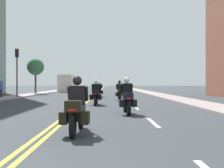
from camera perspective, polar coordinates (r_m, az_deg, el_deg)
The scene contains 15 objects.
ground_plane at distance 49.72m, azimuth -2.74°, elevation -1.52°, with size 264.00×264.00×0.00m, color #31373B.
sidewalk_left at distance 50.58m, azimuth -11.50°, elevation -1.42°, with size 2.22×144.00×0.12m, color gray.
sidewalk_right at distance 50.05m, azimuth 6.11°, elevation -1.44°, with size 2.22×144.00×0.12m, color gray.
centreline_yellow_inner at distance 49.73m, azimuth -2.88°, elevation -1.51°, with size 0.12×132.00×0.01m, color yellow.
centreline_yellow_outer at distance 49.72m, azimuth -2.60°, elevation -1.51°, with size 0.12×132.00×0.01m, color yellow.
lane_dashes_white at distance 30.74m, azimuth 2.19°, elevation -2.49°, with size 0.14×56.40×0.01m.
motorcycle_0 at distance 7.57m, azimuth -7.36°, elevation -5.38°, with size 0.78×2.12×1.59m.
motorcycle_1 at distance 12.40m, azimuth 3.14°, elevation -3.19°, with size 0.78×2.23×1.67m.
motorcycle_2 at distance 17.67m, azimuth -3.37°, elevation -2.25°, with size 0.77×2.16×1.64m.
motorcycle_3 at distance 23.20m, azimuth 1.59°, elevation -1.68°, with size 0.78×2.08×1.66m.
motorcycle_4 at distance 28.31m, azimuth -2.62°, elevation -1.40°, with size 0.76×2.10×1.60m.
traffic_light_near at distance 27.69m, azimuth -19.16°, elevation 3.96°, with size 0.28×0.38×4.70m.
pedestrian_0 at distance 27.00m, azimuth -22.18°, elevation -0.87°, with size 0.39×0.49×1.81m.
street_tree_0 at distance 37.67m, azimuth -15.61°, elevation 3.41°, with size 2.20×2.20×4.70m.
parked_truck at distance 46.55m, azimuth -9.31°, elevation -0.06°, with size 2.20×6.50×2.80m.
Camera 1 is at (1.72, -1.67, 1.38)m, focal length 43.98 mm.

